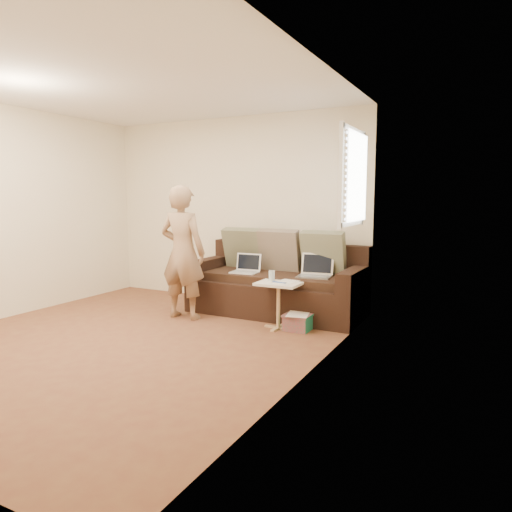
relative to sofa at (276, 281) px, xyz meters
The scene contains 17 objects.
floor 2.04m from the sofa, 116.89° to the right, with size 4.50×4.50×0.00m, color brown.
ceiling 2.95m from the sofa, 116.89° to the right, with size 4.50×4.50×0.00m, color white.
wall_back 1.34m from the sofa, 152.18° to the left, with size 4.00×4.00×0.00m, color beige.
wall_right 2.26m from the sofa, 58.21° to the right, with size 4.50×4.50×0.00m, color beige.
window_blinds 1.67m from the sofa, 14.68° to the right, with size 0.12×0.88×1.08m, color white, non-canonical shape.
sofa is the anchor object (origin of this frame).
pillow_left 0.74m from the sofa, 159.78° to the left, with size 0.55×0.14×0.55m, color #666D50, non-canonical shape.
pillow_mid 0.42m from the sofa, 103.94° to the left, with size 0.55×0.14×0.55m, color #6C5C4D, non-canonical shape.
pillow_right 0.69m from the sofa, 20.57° to the left, with size 0.55×0.14×0.55m, color #666D50, non-canonical shape.
laptop_silver 0.54m from the sofa, ahead, with size 0.40×0.29×0.27m, color #B7BABC, non-canonical shape.
laptop_white 0.42m from the sofa, 157.13° to the right, with size 0.34×0.25×0.25m, color white, non-canonical shape.
person 1.24m from the sofa, 141.97° to the right, with size 0.60×0.40×1.63m, color #896A4B.
side_table 0.72m from the sofa, 63.39° to the right, with size 0.48×0.34×0.53m, color silver, non-canonical shape.
drinking_glass 0.62m from the sofa, 70.49° to the right, with size 0.07×0.07×0.12m, color silver, non-canonical shape.
scissors 0.74m from the sofa, 63.00° to the right, with size 0.18×0.10×0.02m, color silver, non-canonical shape.
paper_on_table 0.67m from the sofa, 56.33° to the right, with size 0.21×0.30×0.00m, color white, non-canonical shape.
striped_box 0.85m from the sofa, 46.90° to the right, with size 0.30×0.30×0.19m, color red, non-canonical shape.
Camera 1 is at (3.34, -3.54, 1.50)m, focal length 32.59 mm.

